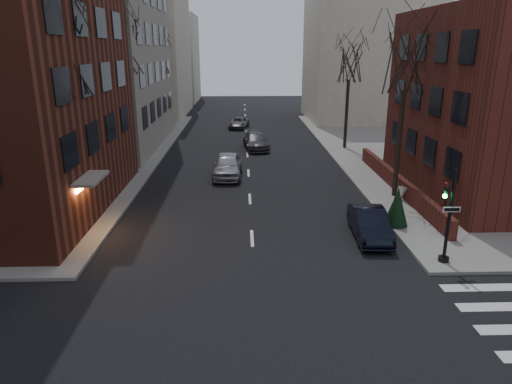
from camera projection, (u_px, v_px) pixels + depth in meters
low_wall_right at (397, 183)px, 28.61m from camera, size 0.35×16.00×1.00m
building_distant_la at (130, 46)px, 59.69m from camera, size 14.00×16.00×18.00m
building_distant_ra at (367, 54)px, 56.10m from camera, size 14.00×14.00×16.00m
building_distant_lb at (167, 59)px, 76.56m from camera, size 10.00×12.00×14.00m
traffic_signal at (447, 222)px, 18.66m from camera, size 0.76×0.44×4.00m
tree_left_a at (60, 54)px, 20.96m from camera, size 4.18×4.18×10.26m
tree_left_b at (123, 45)px, 32.26m from camera, size 4.40×4.40×10.80m
tree_left_c at (158, 55)px, 45.87m from camera, size 3.96×3.96×9.72m
tree_right_a at (407, 61)px, 25.42m from camera, size 3.96×3.96×9.72m
tree_right_b at (350, 62)px, 38.89m from camera, size 3.74×3.74×9.18m
streetlamp_near at (124, 120)px, 29.88m from camera, size 0.36×0.36×6.28m
streetlamp_far at (170, 92)px, 48.94m from camera, size 0.36×0.36×6.28m
parked_sedan at (370, 224)px, 21.77m from camera, size 1.71×4.34×1.41m
car_lane_silver at (228, 165)px, 32.11m from camera, size 2.12×4.92×1.66m
car_lane_gray at (256, 141)px, 41.00m from camera, size 2.47×5.13×1.44m
car_lane_far at (239, 123)px, 51.79m from camera, size 2.49×4.46×1.18m
sandwich_board at (402, 193)px, 26.84m from camera, size 0.49×0.59×0.81m
evergreen_shrub at (397, 206)px, 22.82m from camera, size 1.19×1.19×1.98m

